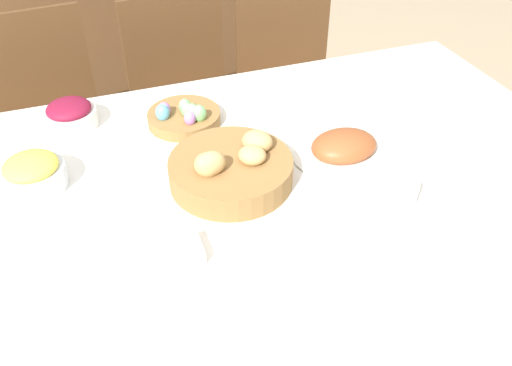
# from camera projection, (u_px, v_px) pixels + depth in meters

# --- Properties ---
(ground_plane) EXTENTS (12.00, 12.00, 0.00)m
(ground_plane) POSITION_uv_depth(u_px,v_px,m) (255.00, 347.00, 1.87)
(ground_plane) COLOR tan
(dining_table) EXTENTS (1.85, 1.10, 0.75)m
(dining_table) POSITION_uv_depth(u_px,v_px,m) (255.00, 273.00, 1.64)
(dining_table) COLOR silver
(dining_table) RESTS_ON ground
(chair_far_right) EXTENTS (0.44, 0.44, 0.89)m
(chair_far_right) POSITION_uv_depth(u_px,v_px,m) (291.00, 82.00, 2.35)
(chair_far_right) COLOR brown
(chair_far_right) RESTS_ON ground
(chair_far_center) EXTENTS (0.46, 0.46, 0.89)m
(chair_far_center) POSITION_uv_depth(u_px,v_px,m) (189.00, 100.00, 2.23)
(chair_far_center) COLOR brown
(chair_far_center) RESTS_ON ground
(chair_far_left) EXTENTS (0.46, 0.46, 0.89)m
(chair_far_left) POSITION_uv_depth(u_px,v_px,m) (49.00, 124.00, 2.09)
(chair_far_left) COLOR brown
(chair_far_left) RESTS_ON ground
(sideboard) EXTENTS (1.16, 0.44, 0.88)m
(sideboard) POSITION_uv_depth(u_px,v_px,m) (121.00, 36.00, 2.85)
(sideboard) COLOR brown
(sideboard) RESTS_ON ground
(bread_basket) EXTENTS (0.31, 0.31, 0.12)m
(bread_basket) POSITION_uv_depth(u_px,v_px,m) (231.00, 169.00, 1.35)
(bread_basket) COLOR olive
(bread_basket) RESTS_ON dining_table
(egg_basket) EXTENTS (0.21, 0.21, 0.08)m
(egg_basket) POSITION_uv_depth(u_px,v_px,m) (184.00, 116.00, 1.58)
(egg_basket) COLOR olive
(egg_basket) RESTS_ON dining_table
(ham_platter) EXTENTS (0.28, 0.20, 0.08)m
(ham_platter) POSITION_uv_depth(u_px,v_px,m) (344.00, 148.00, 1.45)
(ham_platter) COLOR silver
(ham_platter) RESTS_ON dining_table
(beet_salad_bowl) EXTENTS (0.15, 0.15, 0.08)m
(beet_salad_bowl) POSITION_uv_depth(u_px,v_px,m) (70.00, 115.00, 1.56)
(beet_salad_bowl) COLOR silver
(beet_salad_bowl) RESTS_ON dining_table
(pineapple_bowl) EXTENTS (0.16, 0.16, 0.09)m
(pineapple_bowl) POSITION_uv_depth(u_px,v_px,m) (33.00, 173.00, 1.34)
(pineapple_bowl) COLOR silver
(pineapple_bowl) RESTS_ON dining_table
(dinner_plate) EXTENTS (0.24, 0.24, 0.01)m
(dinner_plate) POSITION_uv_depth(u_px,v_px,m) (336.00, 278.00, 1.12)
(dinner_plate) COLOR silver
(dinner_plate) RESTS_ON dining_table
(fork) EXTENTS (0.01, 0.17, 0.00)m
(fork) POSITION_uv_depth(u_px,v_px,m) (270.00, 298.00, 1.08)
(fork) COLOR silver
(fork) RESTS_ON dining_table
(knife) EXTENTS (0.01, 0.17, 0.00)m
(knife) POSITION_uv_depth(u_px,v_px,m) (398.00, 261.00, 1.16)
(knife) COLOR silver
(knife) RESTS_ON dining_table
(spoon) EXTENTS (0.01, 0.17, 0.00)m
(spoon) POSITION_uv_depth(u_px,v_px,m) (410.00, 258.00, 1.17)
(spoon) COLOR silver
(spoon) RESTS_ON dining_table
(drinking_cup) EXTENTS (0.08, 0.08, 0.08)m
(drinking_cup) POSITION_uv_depth(u_px,v_px,m) (400.00, 192.00, 1.28)
(drinking_cup) COLOR silver
(drinking_cup) RESTS_ON dining_table
(butter_dish) EXTENTS (0.12, 0.08, 0.03)m
(butter_dish) POSITION_uv_depth(u_px,v_px,m) (173.00, 254.00, 1.16)
(butter_dish) COLOR silver
(butter_dish) RESTS_ON dining_table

